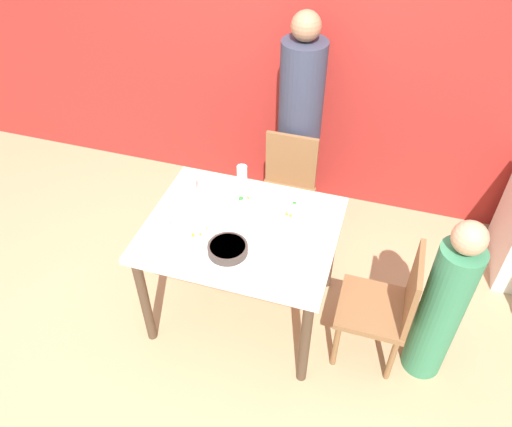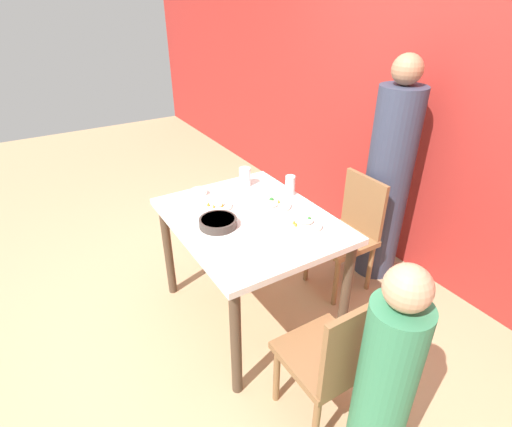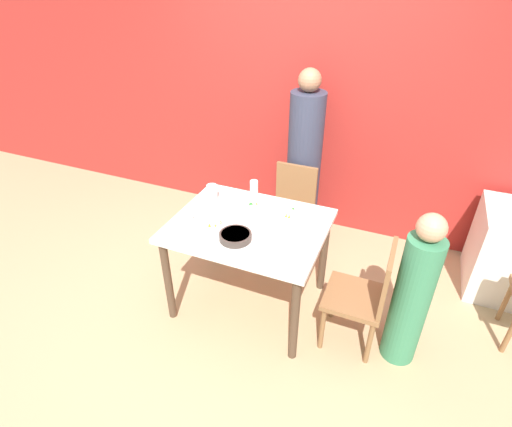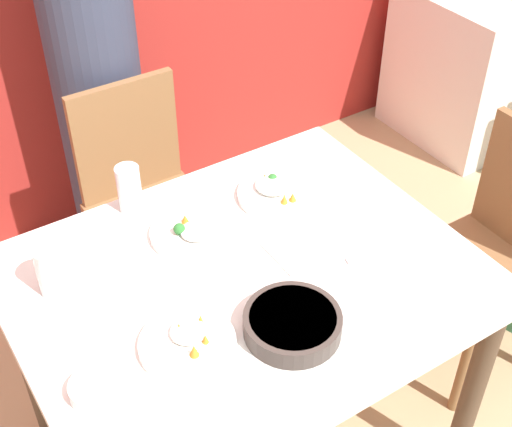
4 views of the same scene
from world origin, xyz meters
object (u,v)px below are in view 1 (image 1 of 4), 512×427
object	(u,v)px
chair_adult_spot	(286,190)
bowl_curry	(228,249)
glass_water_tall	(190,185)
person_adult	(299,131)
person_child	(442,307)
chair_child_spot	(386,305)
plate_rice_adult	(197,232)

from	to	relation	value
chair_adult_spot	bowl_curry	bearing A→B (deg)	-94.94
bowl_curry	glass_water_tall	distance (m)	0.58
person_adult	glass_water_tall	size ratio (longest dim) A/B	12.36
glass_water_tall	bowl_curry	bearing A→B (deg)	-46.12
chair_adult_spot	bowl_curry	world-z (taller)	chair_adult_spot
chair_adult_spot	person_child	size ratio (longest dim) A/B	0.73
glass_water_tall	person_adult	bearing A→B (deg)	62.07
chair_child_spot	plate_rice_adult	size ratio (longest dim) A/B	3.95
plate_rice_adult	chair_child_spot	bearing A→B (deg)	2.80
bowl_curry	person_adult	bearing A→B (deg)	86.28
person_adult	person_child	world-z (taller)	person_adult
chair_adult_spot	person_adult	size ratio (longest dim) A/B	0.52
chair_adult_spot	glass_water_tall	distance (m)	0.85
person_child	glass_water_tall	xyz separation A→B (m)	(-1.59, 0.27, 0.28)
chair_child_spot	plate_rice_adult	xyz separation A→B (m)	(-1.12, -0.05, 0.32)
plate_rice_adult	glass_water_tall	bearing A→B (deg)	119.01
chair_child_spot	glass_water_tall	bearing A→B (deg)	-101.68
chair_adult_spot	bowl_curry	size ratio (longest dim) A/B	3.84
chair_child_spot	person_child	size ratio (longest dim) A/B	0.73
chair_child_spot	bowl_curry	world-z (taller)	chair_child_spot
person_adult	glass_water_tall	distance (m)	1.04
person_child	bowl_curry	bearing A→B (deg)	-173.05
plate_rice_adult	person_adult	bearing A→B (deg)	76.16
chair_child_spot	person_adult	size ratio (longest dim) A/B	0.52
person_child	plate_rice_adult	distance (m)	1.43
bowl_curry	plate_rice_adult	bearing A→B (deg)	157.54
chair_adult_spot	glass_water_tall	xyz separation A→B (m)	(-0.49, -0.58, 0.38)
person_child	chair_child_spot	bearing A→B (deg)	180.00
chair_child_spot	bowl_curry	size ratio (longest dim) A/B	3.84
chair_adult_spot	glass_water_tall	bearing A→B (deg)	-129.70
chair_adult_spot	person_child	world-z (taller)	person_child
chair_adult_spot	chair_child_spot	size ratio (longest dim) A/B	1.00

